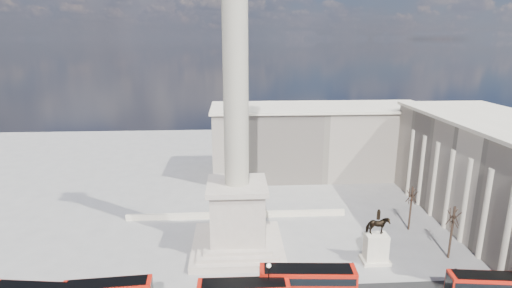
{
  "coord_description": "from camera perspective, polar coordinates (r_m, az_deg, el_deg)",
  "views": [
    {
      "loc": [
        -0.5,
        -51.44,
        31.7
      ],
      "look_at": [
        2.61,
        0.69,
        17.96
      ],
      "focal_mm": 28.0,
      "sensor_mm": 36.0,
      "label": 1
    }
  ],
  "objects": [
    {
      "name": "pedestrian_standing",
      "position": [
        63.34,
        26.55,
        -16.21
      ],
      "size": [
        0.93,
        0.93,
        1.52
      ],
      "primitive_type": "imported",
      "rotation": [
        0.0,
        0.0,
        3.92
      ],
      "color": "black",
      "rests_on": "ground"
    },
    {
      "name": "red_bus_c",
      "position": [
        52.37,
        7.43,
        -19.29
      ],
      "size": [
        11.91,
        3.51,
        4.77
      ],
      "rotation": [
        0.0,
        0.0,
        -0.07
      ],
      "color": "red",
      "rests_on": "ground"
    },
    {
      "name": "ground",
      "position": [
        60.42,
        -2.55,
        -16.92
      ],
      "size": [
        180.0,
        180.0,
        0.0
      ],
      "primitive_type": "plane",
      "color": "gray",
      "rests_on": "ground"
    },
    {
      "name": "balustrade_wall",
      "position": [
        74.29,
        -2.76,
        -10.07
      ],
      "size": [
        40.0,
        0.6,
        1.1
      ],
      "primitive_type": "cube",
      "color": "beige",
      "rests_on": "ground"
    },
    {
      "name": "nelsons_column",
      "position": [
        59.48,
        -2.77,
        -3.68
      ],
      "size": [
        14.0,
        14.0,
        49.85
      ],
      "color": "#C1B1A0",
      "rests_on": "ground"
    },
    {
      "name": "bare_tree_far",
      "position": [
        72.5,
        21.4,
        -6.73
      ],
      "size": [
        2.0,
        2.0,
        8.15
      ],
      "rotation": [
        0.0,
        0.0,
        0.43
      ],
      "color": "#332319",
      "rests_on": "ground"
    },
    {
      "name": "building_east",
      "position": [
        79.66,
        31.69,
        -3.85
      ],
      "size": [
        19.0,
        46.0,
        18.6
      ],
      "color": "beige",
      "rests_on": "ground"
    },
    {
      "name": "bare_tree_mid",
      "position": [
        75.26,
        28.43,
        -8.14
      ],
      "size": [
        1.58,
        1.58,
        6.0
      ],
      "rotation": [
        0.0,
        0.0,
        -0.34
      ],
      "color": "#332319",
      "rests_on": "ground"
    },
    {
      "name": "victorian_lamp",
      "position": [
        49.89,
        1.81,
        -19.28
      ],
      "size": [
        0.55,
        0.55,
        6.44
      ],
      "rotation": [
        0.0,
        0.0,
        -0.33
      ],
      "color": "black",
      "rests_on": "ground"
    },
    {
      "name": "equestrian_statue",
      "position": [
        62.27,
        16.79,
        -13.49
      ],
      "size": [
        4.0,
        3.0,
        8.34
      ],
      "color": "beige",
      "rests_on": "ground"
    },
    {
      "name": "pedestrian_crossing",
      "position": [
        59.6,
        13.61,
        -16.85
      ],
      "size": [
        1.08,
        0.99,
        1.77
      ],
      "primitive_type": "imported",
      "rotation": [
        0.0,
        0.0,
        2.47
      ],
      "color": "black",
      "rests_on": "ground"
    },
    {
      "name": "building_northeast",
      "position": [
        96.58,
        8.94,
        0.55
      ],
      "size": [
        51.0,
        17.0,
        16.6
      ],
      "color": "beige",
      "rests_on": "ground"
    },
    {
      "name": "bare_tree_near",
      "position": [
        65.65,
        26.41,
        -9.16
      ],
      "size": [
        1.98,
        1.98,
        8.66
      ],
      "rotation": [
        0.0,
        0.0,
        -0.11
      ],
      "color": "#332319",
      "rests_on": "ground"
    },
    {
      "name": "pedestrian_walking",
      "position": [
        58.58,
        11.33,
        -17.41
      ],
      "size": [
        0.68,
        0.54,
        1.62
      ],
      "primitive_type": "imported",
      "rotation": [
        0.0,
        0.0,
        0.29
      ],
      "color": "black",
      "rests_on": "ground"
    }
  ]
}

